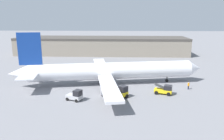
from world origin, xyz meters
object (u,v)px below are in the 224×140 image
(baggage_tug, at_px, (75,96))
(belt_loader_truck, at_px, (164,90))
(pushback_tug, at_px, (121,93))
(airplane, at_px, (108,71))
(ground_crew_worker, at_px, (188,85))

(baggage_tug, bearing_deg, belt_loader_truck, 36.32)
(belt_loader_truck, distance_m, pushback_tug, 9.36)
(airplane, xyz_separation_m, belt_loader_truck, (12.14, -6.40, -2.23))
(baggage_tug, xyz_separation_m, belt_loader_truck, (17.64, 4.15, 0.02))
(airplane, height_order, pushback_tug, airplane)
(airplane, distance_m, baggage_tug, 12.11)
(baggage_tug, relative_size, pushback_tug, 0.95)
(belt_loader_truck, relative_size, pushback_tug, 1.08)
(ground_crew_worker, distance_m, pushback_tug, 16.05)
(airplane, distance_m, belt_loader_truck, 13.90)
(belt_loader_truck, bearing_deg, baggage_tug, -148.67)
(baggage_tug, bearing_deg, ground_crew_worker, 40.81)
(ground_crew_worker, relative_size, pushback_tug, 0.47)
(airplane, xyz_separation_m, baggage_tug, (-5.50, -10.55, -2.25))
(ground_crew_worker, bearing_deg, belt_loader_truck, 135.30)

